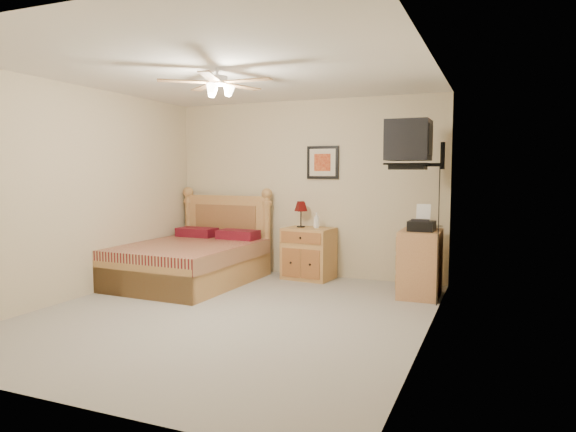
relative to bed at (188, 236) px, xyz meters
name	(u,v)px	position (x,y,z in m)	size (l,w,h in m)	color
floor	(230,314)	(1.24, -1.12, -0.63)	(4.50, 4.50, 0.00)	gray
ceiling	(227,72)	(1.24, -1.12, 1.87)	(4.00, 4.50, 0.04)	white
wall_back	(305,189)	(1.24, 1.13, 0.62)	(4.00, 0.04, 2.50)	beige
wall_front	(53,211)	(1.24, -3.37, 0.62)	(4.00, 0.04, 2.50)	beige
wall_left	(79,192)	(-0.76, -1.12, 0.62)	(0.04, 4.50, 2.50)	beige
wall_right	(428,199)	(3.24, -1.12, 0.62)	(0.04, 4.50, 2.50)	beige
bed	(188,236)	(0.00, 0.00, 0.00)	(1.48, 1.94, 1.26)	#BC7F43
nightstand	(309,253)	(1.39, 0.88, -0.27)	(0.66, 0.49, 0.71)	#BF8745
table_lamp	(301,214)	(1.25, 0.93, 0.27)	(0.20, 0.20, 0.36)	#530B0A
lotion_bottle	(316,220)	(1.49, 0.91, 0.19)	(0.08, 0.08, 0.22)	white
framed_picture	(323,162)	(1.51, 1.11, 0.99)	(0.46, 0.04, 0.46)	black
dresser	(420,263)	(2.97, 0.45, -0.23)	(0.47, 0.67, 0.80)	#AC6F3F
fax_machine	(422,218)	(2.99, 0.39, 0.32)	(0.30, 0.31, 0.31)	black
magazine_lower	(419,227)	(2.92, 0.67, 0.18)	(0.18, 0.24, 0.02)	#B2A68B
magazine_upper	(422,226)	(2.95, 0.68, 0.20)	(0.22, 0.30, 0.02)	gray
wall_tv	(422,144)	(2.99, 0.22, 1.18)	(0.56, 0.46, 0.58)	black
ceiling_fan	(217,83)	(1.24, -1.32, 1.73)	(1.14, 1.14, 0.28)	silver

